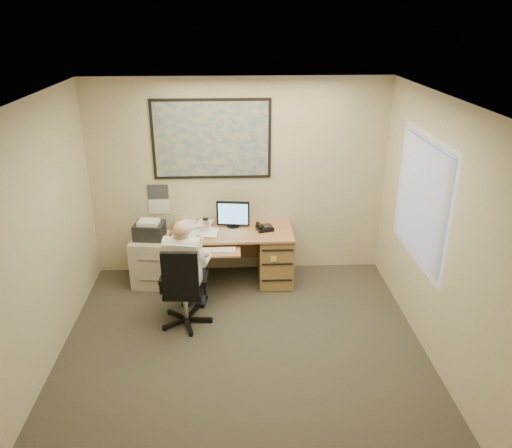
{
  "coord_description": "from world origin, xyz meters",
  "views": [
    {
      "loc": [
        -0.07,
        -4.21,
        3.42
      ],
      "look_at": [
        0.19,
        1.3,
        1.08
      ],
      "focal_mm": 35.0,
      "sensor_mm": 36.0,
      "label": 1
    }
  ],
  "objects_px": {
    "office_chair": "(185,302)",
    "person": "(184,273)",
    "filing_cabinet": "(152,256)",
    "desk": "(257,250)"
  },
  "relations": [
    {
      "from": "office_chair",
      "to": "filing_cabinet",
      "type": "bearing_deg",
      "value": 120.1
    },
    {
      "from": "filing_cabinet",
      "to": "person",
      "type": "distance_m",
      "value": 1.15
    },
    {
      "from": "office_chair",
      "to": "person",
      "type": "bearing_deg",
      "value": 95.79
    },
    {
      "from": "office_chair",
      "to": "person",
      "type": "height_order",
      "value": "person"
    },
    {
      "from": "desk",
      "to": "office_chair",
      "type": "relative_size",
      "value": 1.54
    },
    {
      "from": "filing_cabinet",
      "to": "office_chair",
      "type": "relative_size",
      "value": 0.88
    },
    {
      "from": "office_chair",
      "to": "person",
      "type": "xyz_separation_m",
      "value": [
        -0.0,
        0.08,
        0.35
      ]
    },
    {
      "from": "desk",
      "to": "filing_cabinet",
      "type": "bearing_deg",
      "value": 179.87
    },
    {
      "from": "filing_cabinet",
      "to": "person",
      "type": "bearing_deg",
      "value": -54.83
    },
    {
      "from": "filing_cabinet",
      "to": "desk",
      "type": "bearing_deg",
      "value": 6.85
    }
  ]
}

